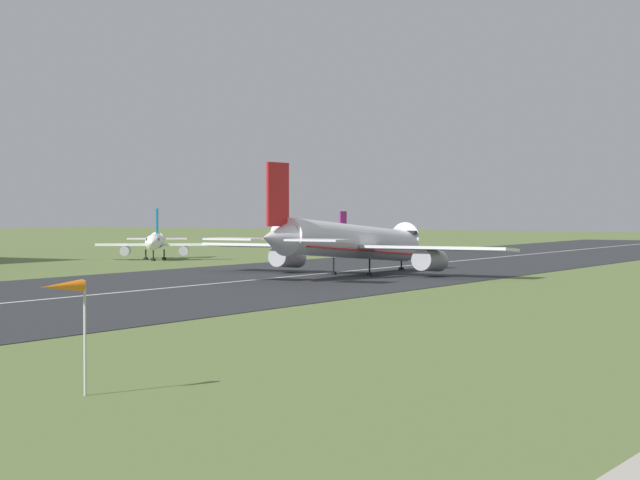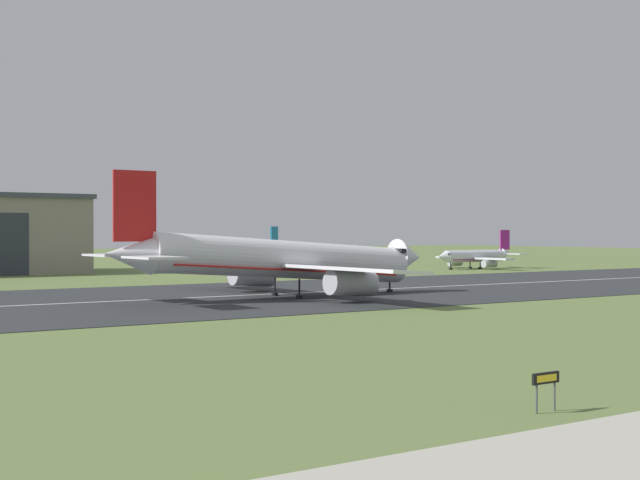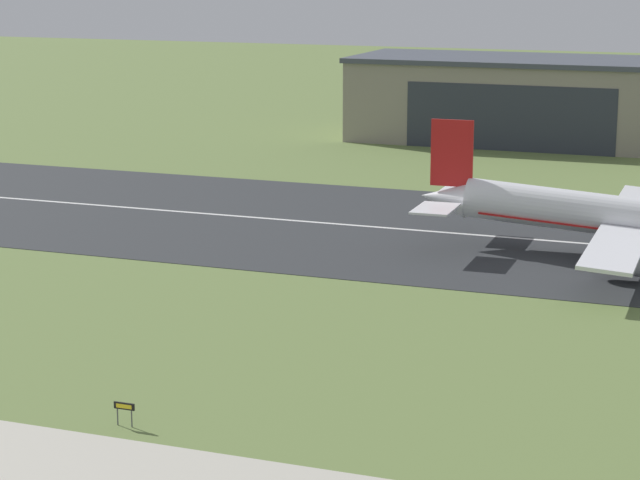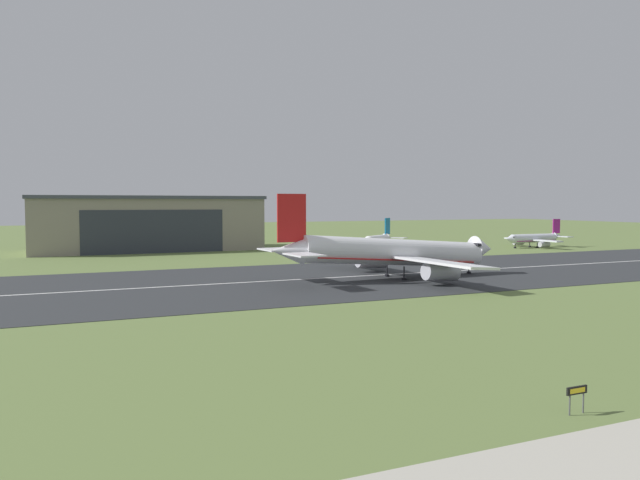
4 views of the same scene
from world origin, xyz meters
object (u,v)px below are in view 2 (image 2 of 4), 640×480
Objects in this scene: airplane_parked_east at (476,256)px; runway_sign at (546,382)px; airplane_parked_west at (261,258)px; airplane_landing at (283,261)px.

runway_sign is (-105.89, -115.59, -1.34)m from airplane_parked_east.
airplane_parked_west is 51.37m from airplane_parked_east.
airplane_parked_east is at bearing -6.27° from airplane_parked_west.
airplane_parked_east is at bearing 31.86° from airplane_landing.
airplane_parked_east reaches higher than runway_sign.
airplane_parked_west reaches higher than runway_sign.
airplane_parked_west is at bearing 65.66° from runway_sign.
airplane_parked_east is 156.77m from runway_sign.
airplane_parked_west is 10.30× the size of runway_sign.
runway_sign is at bearing -111.74° from airplane_landing.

